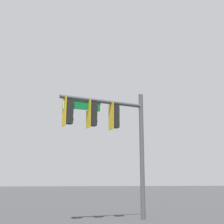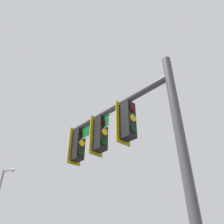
# 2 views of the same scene
# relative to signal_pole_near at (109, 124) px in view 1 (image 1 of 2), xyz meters

# --- Properties ---
(signal_pole_near) EXTENTS (4.31, 0.54, 6.04)m
(signal_pole_near) POSITION_rel_signal_pole_near_xyz_m (0.00, 0.00, 0.00)
(signal_pole_near) COLOR #47474C
(signal_pole_near) RESTS_ON ground_plane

